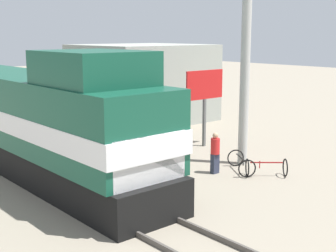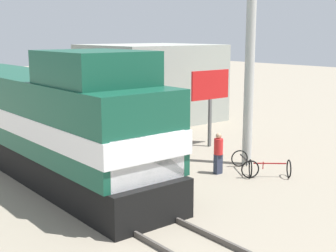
% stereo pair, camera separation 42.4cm
% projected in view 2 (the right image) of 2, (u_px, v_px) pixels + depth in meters
% --- Properties ---
extents(ground_plane, '(120.00, 120.00, 0.00)m').
position_uv_depth(ground_plane, '(73.00, 186.00, 16.28)').
color(ground_plane, gray).
extents(rail_near, '(0.08, 41.02, 0.15)m').
position_uv_depth(rail_near, '(54.00, 188.00, 15.82)').
color(rail_near, '#4C4742').
rests_on(rail_near, ground_plane).
extents(rail_far, '(0.08, 41.02, 0.15)m').
position_uv_depth(rail_far, '(91.00, 179.00, 16.71)').
color(rail_far, '#4C4742').
rests_on(rail_far, ground_plane).
extents(locomotive, '(2.93, 15.31, 4.70)m').
position_uv_depth(locomotive, '(41.00, 119.00, 17.74)').
color(locomotive, black).
rests_on(locomotive, ground_plane).
extents(utility_pole, '(1.80, 0.38, 9.90)m').
position_uv_depth(utility_pole, '(251.00, 38.00, 17.99)').
color(utility_pole, '#B2B2AD').
rests_on(utility_pole, ground_plane).
extents(vendor_umbrella, '(1.99, 1.99, 2.32)m').
position_uv_depth(vendor_umbrella, '(164.00, 103.00, 21.27)').
color(vendor_umbrella, '#4C4C4C').
rests_on(vendor_umbrella, ground_plane).
extents(billboard_sign, '(2.28, 0.12, 3.56)m').
position_uv_depth(billboard_sign, '(210.00, 89.00, 21.45)').
color(billboard_sign, '#595959').
rests_on(billboard_sign, ground_plane).
extents(shrub_cluster, '(0.77, 0.77, 0.77)m').
position_uv_depth(shrub_cluster, '(171.00, 140.00, 21.62)').
color(shrub_cluster, '#388C38').
rests_on(shrub_cluster, ground_plane).
extents(person_bystander, '(0.34, 0.34, 1.58)m').
position_uv_depth(person_bystander, '(218.00, 152.00, 17.50)').
color(person_bystander, '#2D3347').
rests_on(person_bystander, ground_plane).
extents(bicycle, '(1.42, 1.69, 0.68)m').
position_uv_depth(bicycle, '(245.00, 163.00, 17.78)').
color(bicycle, black).
rests_on(bicycle, ground_plane).
extents(bicycle_spare, '(1.54, 1.46, 0.67)m').
position_uv_depth(bicycle_spare, '(270.00, 168.00, 17.15)').
color(bicycle_spare, black).
rests_on(bicycle_spare, ground_plane).
extents(building_block_distant, '(7.09, 6.48, 4.56)m').
position_uv_depth(building_block_distant, '(150.00, 83.00, 28.37)').
color(building_block_distant, '#999E93').
rests_on(building_block_distant, ground_plane).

